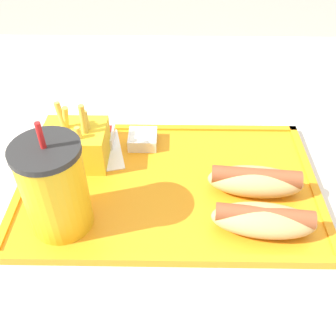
# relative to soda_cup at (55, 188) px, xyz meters

# --- Properties ---
(dining_table) EXTENTS (1.50, 1.09, 0.78)m
(dining_table) POSITION_rel_soda_cup_xyz_m (-0.16, -0.10, -0.47)
(dining_table) COLOR beige
(dining_table) RESTS_ON ground_plane
(food_tray) EXTENTS (0.46, 0.29, 0.01)m
(food_tray) POSITION_rel_soda_cup_xyz_m (-0.14, -0.08, -0.07)
(food_tray) COLOR orange
(food_tray) RESTS_ON dining_table
(paper_napkin) EXTENTS (0.15, 0.13, 0.00)m
(paper_napkin) POSITION_rel_soda_cup_xyz_m (-0.00, -0.15, -0.07)
(paper_napkin) COLOR white
(paper_napkin) RESTS_ON food_tray
(soda_cup) EXTENTS (0.09, 0.09, 0.17)m
(soda_cup) POSITION_rel_soda_cup_xyz_m (0.00, 0.00, 0.00)
(soda_cup) COLOR gold
(soda_cup) RESTS_ON food_tray
(hot_dog_far) EXTENTS (0.14, 0.07, 0.04)m
(hot_dog_far) POSITION_rel_soda_cup_xyz_m (-0.27, 0.01, -0.04)
(hot_dog_far) COLOR tan
(hot_dog_far) RESTS_ON food_tray
(hot_dog_near) EXTENTS (0.14, 0.07, 0.04)m
(hot_dog_near) POSITION_rel_soda_cup_xyz_m (-0.27, -0.06, -0.04)
(hot_dog_near) COLOR tan
(hot_dog_near) RESTS_ON food_tray
(fries_carton) EXTENTS (0.10, 0.08, 0.11)m
(fries_carton) POSITION_rel_soda_cup_xyz_m (0.00, -0.13, -0.03)
(fries_carton) COLOR gold
(fries_carton) RESTS_ON food_tray
(sauce_cup_mayo) EXTENTS (0.05, 0.05, 0.02)m
(sauce_cup_mayo) POSITION_rel_soda_cup_xyz_m (-0.10, -0.17, -0.06)
(sauce_cup_mayo) COLOR silver
(sauce_cup_mayo) RESTS_ON food_tray
(sauce_cup_ketchup) EXTENTS (0.05, 0.05, 0.02)m
(sauce_cup_ketchup) POSITION_rel_soda_cup_xyz_m (-0.03, -0.18, -0.06)
(sauce_cup_ketchup) COLOR silver
(sauce_cup_ketchup) RESTS_ON food_tray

